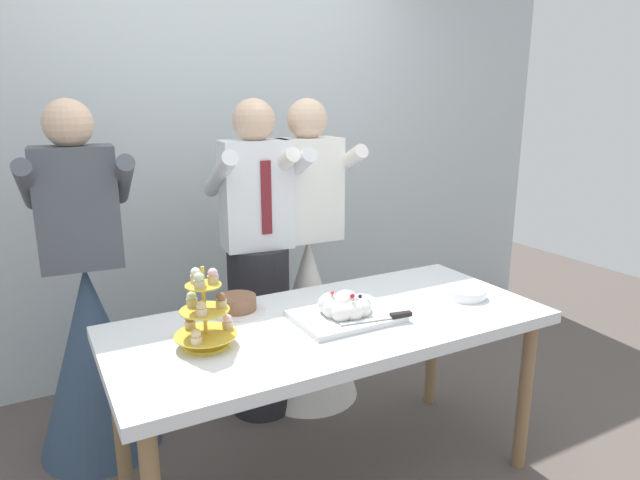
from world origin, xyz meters
TOP-DOWN VIEW (x-y plane):
  - ground_plane at (0.00, 0.00)m, footprint 8.00×8.00m
  - rear_wall at (0.00, 1.46)m, footprint 5.20×0.10m
  - dessert_table at (0.00, 0.00)m, footprint 1.80×0.80m
  - cupcake_stand at (-0.53, 0.00)m, footprint 0.23×0.23m
  - main_cake_tray at (0.05, -0.02)m, footprint 0.43×0.31m
  - plate_stack at (0.66, -0.07)m, footprint 0.19×0.19m
  - round_cake at (-0.31, 0.26)m, footprint 0.24×0.24m
  - person_groom at (-0.04, 0.71)m, footprint 0.50×0.53m
  - person_bride at (0.26, 0.73)m, footprint 0.56×0.56m
  - person_guest at (-0.86, 0.77)m, footprint 0.56×0.56m

SIDE VIEW (x-z plane):
  - ground_plane at x=0.00m, z-range 0.00..0.00m
  - person_bride at x=0.26m, z-range -0.25..1.41m
  - person_guest at x=-0.86m, z-range -0.25..1.41m
  - dessert_table at x=0.00m, z-range 0.31..1.09m
  - person_groom at x=-0.04m, z-range -0.08..1.58m
  - plate_stack at x=0.66m, z-range 0.78..0.82m
  - round_cake at x=-0.31m, z-range 0.77..0.84m
  - main_cake_tray at x=0.05m, z-range 0.75..0.88m
  - cupcake_stand at x=-0.53m, z-range 0.74..1.04m
  - rear_wall at x=0.00m, z-range 0.00..2.90m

